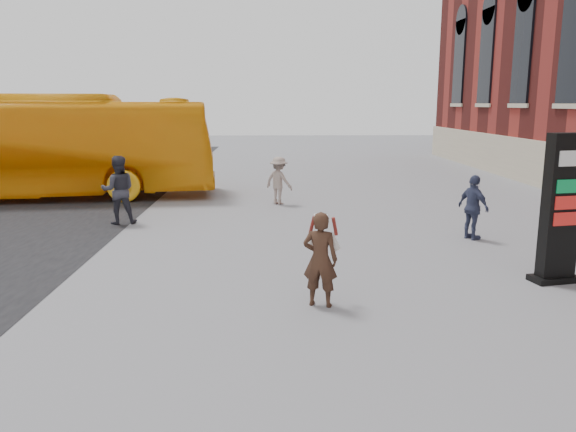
{
  "coord_description": "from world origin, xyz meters",
  "views": [
    {
      "loc": [
        -1.16,
        -8.02,
        3.26
      ],
      "look_at": [
        -0.84,
        1.69,
        1.3
      ],
      "focal_mm": 35.0,
      "sensor_mm": 36.0,
      "label": 1
    }
  ],
  "objects_px": {
    "info_pylon": "(561,209)",
    "pedestrian_c": "(473,207)",
    "woman": "(320,258)",
    "pedestrian_b": "(279,181)",
    "bus": "(27,147)",
    "pedestrian_a": "(118,190)"
  },
  "relations": [
    {
      "from": "info_pylon",
      "to": "pedestrian_c",
      "type": "distance_m",
      "value": 3.39
    },
    {
      "from": "woman",
      "to": "pedestrian_b",
      "type": "relative_size",
      "value": 1.01
    },
    {
      "from": "woman",
      "to": "bus",
      "type": "height_order",
      "value": "bus"
    },
    {
      "from": "pedestrian_b",
      "to": "pedestrian_c",
      "type": "bearing_deg",
      "value": 170.81
    },
    {
      "from": "info_pylon",
      "to": "pedestrian_a",
      "type": "height_order",
      "value": "info_pylon"
    },
    {
      "from": "info_pylon",
      "to": "woman",
      "type": "bearing_deg",
      "value": -177.24
    },
    {
      "from": "woman",
      "to": "pedestrian_a",
      "type": "relative_size",
      "value": 0.84
    },
    {
      "from": "info_pylon",
      "to": "pedestrian_c",
      "type": "bearing_deg",
      "value": 85.08
    },
    {
      "from": "woman",
      "to": "pedestrian_b",
      "type": "distance_m",
      "value": 9.43
    },
    {
      "from": "bus",
      "to": "pedestrian_c",
      "type": "height_order",
      "value": "bus"
    },
    {
      "from": "woman",
      "to": "pedestrian_c",
      "type": "xyz_separation_m",
      "value": [
        4.1,
        4.43,
        -0.02
      ]
    },
    {
      "from": "woman",
      "to": "pedestrian_b",
      "type": "height_order",
      "value": "woman"
    },
    {
      "from": "pedestrian_a",
      "to": "pedestrian_c",
      "type": "relative_size",
      "value": 1.19
    },
    {
      "from": "woman",
      "to": "bus",
      "type": "distance_m",
      "value": 14.31
    },
    {
      "from": "pedestrian_c",
      "to": "info_pylon",
      "type": "bearing_deg",
      "value": 160.46
    },
    {
      "from": "pedestrian_b",
      "to": "pedestrian_a",
      "type": "bearing_deg",
      "value": 71.27
    },
    {
      "from": "info_pylon",
      "to": "pedestrian_a",
      "type": "bearing_deg",
      "value": 138.85
    },
    {
      "from": "woman",
      "to": "pedestrian_c",
      "type": "bearing_deg",
      "value": -115.89
    },
    {
      "from": "info_pylon",
      "to": "bus",
      "type": "bearing_deg",
      "value": 132.95
    },
    {
      "from": "bus",
      "to": "pedestrian_b",
      "type": "height_order",
      "value": "bus"
    },
    {
      "from": "pedestrian_c",
      "to": "bus",
      "type": "bearing_deg",
      "value": 37.97
    },
    {
      "from": "pedestrian_a",
      "to": "pedestrian_c",
      "type": "xyz_separation_m",
      "value": [
        9.03,
        -2.1,
        -0.15
      ]
    }
  ]
}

